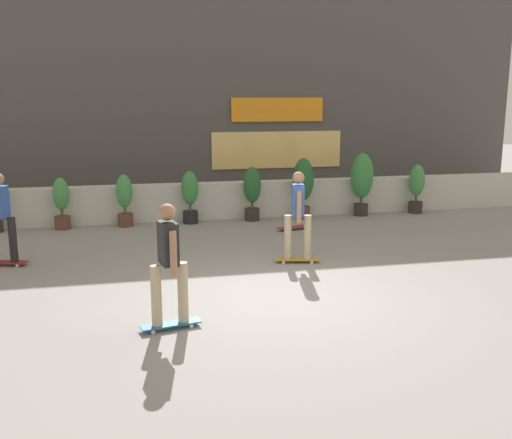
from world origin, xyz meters
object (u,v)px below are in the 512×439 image
Objects in this scene: potted_plant_7 at (417,186)px; skater_by_wall_right at (1,215)px; potted_plant_4 at (252,191)px; skater_far_right at (298,213)px; potted_plant_2 at (125,199)px; potted_plant_6 at (362,179)px; potted_plant_1 at (61,202)px; skateboard_near_camera at (294,227)px; potted_plant_3 at (190,195)px; skater_mid_plaza at (169,261)px; potted_plant_5 at (303,183)px.

skater_by_wall_right is (-9.59, -2.88, 0.24)m from potted_plant_7.
skater_far_right reaches higher than potted_plant_4.
skater_by_wall_right reaches higher than potted_plant_7.
potted_plant_6 is at bearing -0.00° from potted_plant_2.
potted_plant_1 reaches higher than skateboard_near_camera.
potted_plant_2 is 0.72× the size of skater_far_right.
skater_by_wall_right is at bearing -141.97° from potted_plant_3.
skater_mid_plaza is at bearing -110.93° from potted_plant_4.
skater_mid_plaza is (-2.49, -6.51, 0.20)m from potted_plant_4.
potted_plant_3 is 0.79× the size of potted_plant_6.
potted_plant_6 is at bearing -0.00° from potted_plant_1.
skater_mid_plaza is at bearing -73.02° from potted_plant_1.
skater_far_right is at bearing -51.01° from potted_plant_2.
potted_plant_6 is at bearing 29.97° from skateboard_near_camera.
skateboard_near_camera is (-0.58, -1.23, -0.82)m from potted_plant_5.
potted_plant_6 is 4.75m from skater_far_right.
skater_mid_plaza is at bearing -121.31° from skateboard_near_camera.
potted_plant_6 is 0.94× the size of skater_mid_plaza.
skater_by_wall_right reaches higher than potted_plant_1.
potted_plant_6 is at bearing -0.00° from potted_plant_4.
skater_by_wall_right is (-5.25, 0.94, 0.00)m from skater_far_right.
potted_plant_5 is at bearing 180.00° from potted_plant_6.
potted_plant_6 reaches higher than potted_plant_7.
skater_mid_plaza is (-6.87, -6.51, 0.24)m from potted_plant_7.
potted_plant_3 is at bearing 38.03° from skater_by_wall_right.
skater_mid_plaza is (-2.53, -2.68, 0.00)m from skater_far_right.
potted_plant_4 is 6.97m from skater_mid_plaza.
skater_by_wall_right is (-5.21, -2.88, 0.20)m from potted_plant_4.
potted_plant_7 is at bearing 18.59° from skateboard_near_camera.
potted_plant_3 is 6.58m from skater_mid_plaza.
potted_plant_1 is 5.37m from skateboard_near_camera.
skater_mid_plaza is (1.99, -6.51, 0.31)m from potted_plant_1.
skater_mid_plaza reaches higher than potted_plant_2.
potted_plant_6 is 2.61m from skateboard_near_camera.
potted_plant_3 is at bearing 151.29° from skateboard_near_camera.
potted_plant_4 reaches higher than potted_plant_1.
potted_plant_2 is 4.36m from potted_plant_5.
potted_plant_1 is 0.71× the size of skater_mid_plaza.
potted_plant_4 is 0.78× the size of skater_by_wall_right.
potted_plant_4 is at bearing 0.00° from potted_plant_1.
potted_plant_1 is at bearing 106.98° from skater_mid_plaza.
potted_plant_1 is at bearing -180.00° from potted_plant_3.
potted_plant_3 is (2.95, 0.00, 0.06)m from potted_plant_1.
potted_plant_1 is 0.90× the size of potted_plant_4.
skater_far_right reaches higher than potted_plant_3.
potted_plant_6 is at bearing 0.00° from potted_plant_5.
potted_plant_2 is 6.54m from skater_mid_plaza.
skater_far_right is (4.52, -3.83, 0.31)m from potted_plant_1.
potted_plant_4 is at bearing 0.00° from potted_plant_2.
skater_far_right is 3.69m from skater_mid_plaza.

